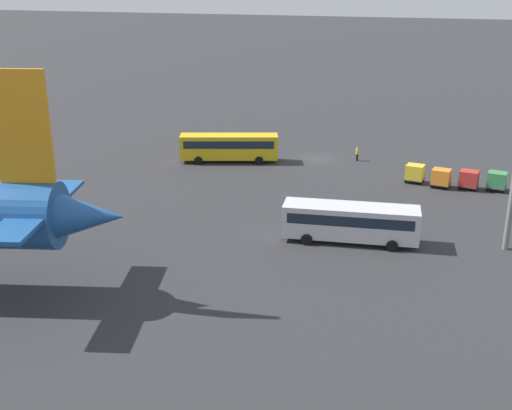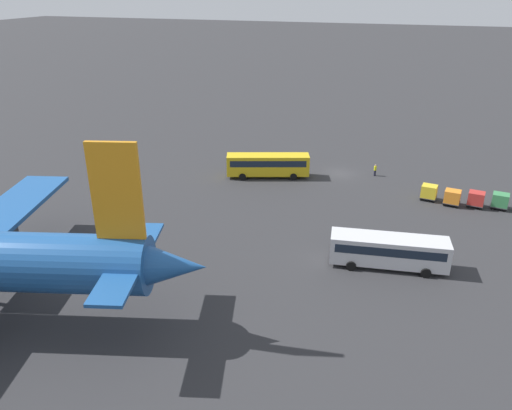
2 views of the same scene
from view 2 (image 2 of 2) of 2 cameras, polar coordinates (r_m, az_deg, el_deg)
The scene contains 8 objects.
ground_plane at distance 76.24m, azimuth 9.60°, elevation 3.59°, with size 600.00×600.00×0.00m, color #2D2D30.
shuttle_bus_near at distance 73.15m, azimuth 1.37°, elevation 4.72°, with size 12.16×6.23×3.38m.
shuttle_bus_far at distance 51.66m, azimuth 14.94°, elevation -4.92°, with size 11.83×4.37×3.26m.
worker_person at distance 76.03m, azimuth 13.45°, elevation 3.90°, with size 0.38×0.38×1.74m.
cargo_cart_green at distance 69.96m, azimuth 26.13°, elevation 0.49°, with size 2.22×1.96×2.06m.
cargo_cart_red at distance 69.20m, azimuth 23.85°, elevation 0.68°, with size 2.22×1.96×2.06m.
cargo_cart_orange at distance 68.59m, azimuth 21.53°, elevation 0.88°, with size 2.22×1.96×2.06m.
cargo_cart_yellow at distance 69.24m, azimuth 19.17°, elevation 1.45°, with size 2.22×1.96×2.06m.
Camera 2 is at (-10.01, 70.84, 26.34)m, focal length 35.00 mm.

